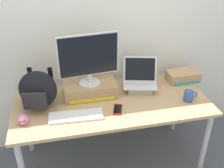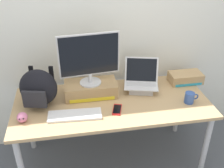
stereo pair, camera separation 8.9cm
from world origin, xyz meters
name	(u,v)px [view 1 (the left image)]	position (x,y,z in m)	size (l,w,h in m)	color
ground_plane	(112,159)	(0.00, 0.00, 0.00)	(20.00, 20.00, 0.00)	#515660
back_wall	(101,21)	(0.00, 0.48, 1.30)	(7.00, 0.10, 2.60)	silver
desk	(112,108)	(0.00, 0.00, 0.64)	(1.73, 0.76, 0.71)	tan
toner_box_yellow	(90,89)	(-0.17, 0.15, 0.77)	(0.47, 0.25, 0.13)	#A88456
desktop_monitor	(89,59)	(-0.17, 0.15, 1.08)	(0.53, 0.19, 0.47)	silver
open_laptop	(140,83)	(0.31, 0.16, 0.77)	(0.36, 0.31, 0.29)	#ADADB2
external_keyboard	(76,116)	(-0.34, -0.16, 0.72)	(0.45, 0.17, 0.02)	white
messenger_backpack	(38,90)	(-0.62, 0.07, 0.88)	(0.36, 0.32, 0.33)	black
coffee_mug	(189,96)	(0.67, -0.13, 0.76)	(0.13, 0.08, 0.10)	#2D4C93
cell_phone	(118,109)	(0.02, -0.14, 0.72)	(0.11, 0.17, 0.01)	red
plush_toy	(23,120)	(-0.75, -0.16, 0.75)	(0.08, 0.08, 0.08)	#CC7099
toner_box_cyan	(183,76)	(0.78, 0.22, 0.76)	(0.32, 0.18, 0.10)	tan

